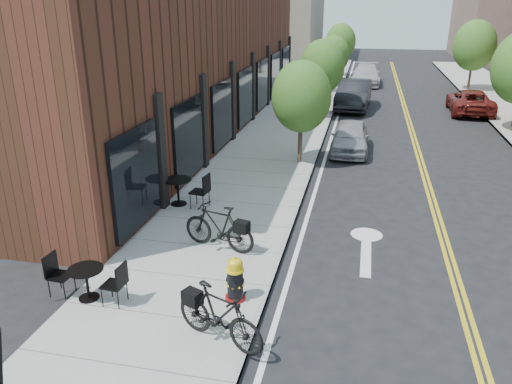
# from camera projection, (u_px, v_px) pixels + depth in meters

# --- Properties ---
(ground) EXTENTS (120.00, 120.00, 0.00)m
(ground) POSITION_uv_depth(u_px,v_px,m) (271.00, 291.00, 10.83)
(ground) COLOR black
(ground) RESTS_ON ground
(sidewalk_near) EXTENTS (4.00, 70.00, 0.12)m
(sidewalk_near) POSITION_uv_depth(u_px,v_px,m) (269.00, 154.00, 20.32)
(sidewalk_near) COLOR #9E9B93
(sidewalk_near) RESTS_ON ground
(building_near) EXTENTS (5.00, 28.00, 7.00)m
(building_near) POSITION_uv_depth(u_px,v_px,m) (192.00, 54.00, 23.63)
(building_near) COLOR #402214
(building_near) RESTS_ON ground
(bg_building_left) EXTENTS (8.00, 14.00, 10.00)m
(bg_building_left) POSITION_uv_depth(u_px,v_px,m) (282.00, 9.00, 54.38)
(bg_building_left) COLOR #726656
(bg_building_left) RESTS_ON ground
(tree_near_a) EXTENTS (2.20, 2.20, 3.81)m
(tree_near_a) POSITION_uv_depth(u_px,v_px,m) (301.00, 97.00, 18.22)
(tree_near_a) COLOR #382B1E
(tree_near_a) RESTS_ON sidewalk_near
(tree_near_b) EXTENTS (2.30, 2.30, 3.98)m
(tree_near_b) POSITION_uv_depth(u_px,v_px,m) (322.00, 67.00, 25.47)
(tree_near_b) COLOR #382B1E
(tree_near_b) RESTS_ON sidewalk_near
(tree_near_c) EXTENTS (2.10, 2.10, 3.67)m
(tree_near_c) POSITION_uv_depth(u_px,v_px,m) (333.00, 55.00, 32.83)
(tree_near_c) COLOR #382B1E
(tree_near_c) RESTS_ON sidewalk_near
(tree_near_d) EXTENTS (2.40, 2.40, 4.11)m
(tree_near_d) POSITION_uv_depth(u_px,v_px,m) (341.00, 42.00, 40.03)
(tree_near_d) COLOR #382B1E
(tree_near_d) RESTS_ON sidewalk_near
(tree_far_c) EXTENTS (2.80, 2.80, 4.62)m
(tree_far_c) POSITION_uv_depth(u_px,v_px,m) (474.00, 45.00, 33.54)
(tree_far_c) COLOR #382B1E
(tree_far_c) RESTS_ON sidewalk_far
(fire_hydrant) EXTENTS (0.44, 0.44, 0.98)m
(fire_hydrant) POSITION_uv_depth(u_px,v_px,m) (235.00, 279.00, 10.17)
(fire_hydrant) COLOR maroon
(fire_hydrant) RESTS_ON sidewalk_near
(bicycle_left) EXTENTS (2.02, 1.03, 1.17)m
(bicycle_left) POSITION_uv_depth(u_px,v_px,m) (219.00, 227.00, 12.23)
(bicycle_left) COLOR black
(bicycle_left) RESTS_ON sidewalk_near
(bicycle_right) EXTENTS (1.96, 1.23, 1.14)m
(bicycle_right) POSITION_uv_depth(u_px,v_px,m) (219.00, 315.00, 8.82)
(bicycle_right) COLOR black
(bicycle_right) RESTS_ON sidewalk_near
(bistro_set_b) EXTENTS (1.69, 0.77, 0.91)m
(bistro_set_b) POSITION_uv_depth(u_px,v_px,m) (87.00, 279.00, 10.19)
(bistro_set_b) COLOR black
(bistro_set_b) RESTS_ON sidewalk_near
(bistro_set_c) EXTENTS (1.97, 0.94, 1.04)m
(bistro_set_c) POSITION_uv_depth(u_px,v_px,m) (178.00, 188.00, 14.94)
(bistro_set_c) COLOR black
(bistro_set_c) RESTS_ON sidewalk_near
(parked_car_a) EXTENTS (1.51, 3.75, 1.28)m
(parked_car_a) POSITION_uv_depth(u_px,v_px,m) (350.00, 137.00, 20.55)
(parked_car_a) COLOR #999AA0
(parked_car_a) RESTS_ON ground
(parked_car_b) EXTENTS (2.04, 5.09, 1.65)m
(parked_car_b) POSITION_uv_depth(u_px,v_px,m) (354.00, 94.00, 28.77)
(parked_car_b) COLOR black
(parked_car_b) RESTS_ON ground
(parked_car_c) EXTENTS (2.07, 5.04, 1.46)m
(parked_car_c) POSITION_uv_depth(u_px,v_px,m) (366.00, 75.00, 37.04)
(parked_car_c) COLOR #B9B9BE
(parked_car_c) RESTS_ON ground
(parked_car_far) EXTENTS (2.34, 4.80, 1.31)m
(parked_car_far) POSITION_uv_depth(u_px,v_px,m) (470.00, 101.00, 27.64)
(parked_car_far) COLOR maroon
(parked_car_far) RESTS_ON ground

